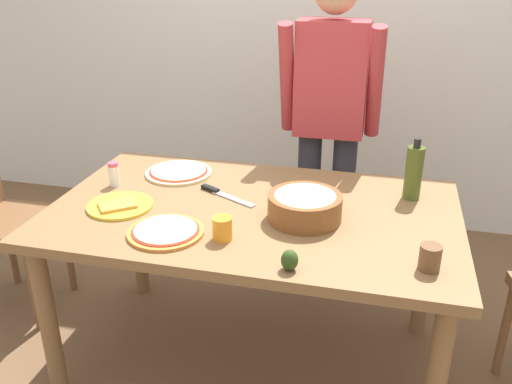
# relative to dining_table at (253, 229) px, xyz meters

# --- Properties ---
(ground) EXTENTS (8.00, 8.00, 0.00)m
(ground) POSITION_rel_dining_table_xyz_m (0.00, 0.00, -0.67)
(ground) COLOR brown
(wall_back) EXTENTS (5.60, 0.10, 2.60)m
(wall_back) POSITION_rel_dining_table_xyz_m (0.00, 1.60, 0.63)
(wall_back) COLOR silver
(wall_back) RESTS_ON ground
(dining_table) EXTENTS (1.60, 0.96, 0.76)m
(dining_table) POSITION_rel_dining_table_xyz_m (0.00, 0.00, 0.00)
(dining_table) COLOR brown
(dining_table) RESTS_ON ground
(person_cook) EXTENTS (0.49, 0.25, 1.62)m
(person_cook) POSITION_rel_dining_table_xyz_m (0.20, 0.76, 0.27)
(person_cook) COLOR #2D2D38
(person_cook) RESTS_ON ground
(pizza_raw_on_board) EXTENTS (0.30, 0.30, 0.02)m
(pizza_raw_on_board) POSITION_rel_dining_table_xyz_m (-0.42, 0.27, 0.10)
(pizza_raw_on_board) COLOR beige
(pizza_raw_on_board) RESTS_ON dining_table
(pizza_cooked_on_tray) EXTENTS (0.28, 0.28, 0.02)m
(pizza_cooked_on_tray) POSITION_rel_dining_table_xyz_m (-0.25, -0.28, 0.10)
(pizza_cooked_on_tray) COLOR #C67A33
(pizza_cooked_on_tray) RESTS_ON dining_table
(plate_with_slice) EXTENTS (0.26, 0.26, 0.02)m
(plate_with_slice) POSITION_rel_dining_table_xyz_m (-0.52, -0.12, 0.10)
(plate_with_slice) COLOR gold
(plate_with_slice) RESTS_ON dining_table
(popcorn_bowl) EXTENTS (0.28, 0.28, 0.11)m
(popcorn_bowl) POSITION_rel_dining_table_xyz_m (0.21, -0.04, 0.15)
(popcorn_bowl) COLOR brown
(popcorn_bowl) RESTS_ON dining_table
(olive_oil_bottle) EXTENTS (0.07, 0.07, 0.26)m
(olive_oil_bottle) POSITION_rel_dining_table_xyz_m (0.61, 0.26, 0.20)
(olive_oil_bottle) COLOR #47561E
(olive_oil_bottle) RESTS_ON dining_table
(cup_orange) EXTENTS (0.07, 0.07, 0.08)m
(cup_orange) POSITION_rel_dining_table_xyz_m (-0.04, -0.27, 0.13)
(cup_orange) COLOR orange
(cup_orange) RESTS_ON dining_table
(cup_small_brown) EXTENTS (0.07, 0.07, 0.08)m
(cup_small_brown) POSITION_rel_dining_table_xyz_m (0.66, -0.30, 0.13)
(cup_small_brown) COLOR brown
(cup_small_brown) RESTS_ON dining_table
(salt_shaker) EXTENTS (0.04, 0.04, 0.11)m
(salt_shaker) POSITION_rel_dining_table_xyz_m (-0.64, 0.08, 0.14)
(salt_shaker) COLOR white
(salt_shaker) RESTS_ON dining_table
(chef_knife) EXTENTS (0.27, 0.16, 0.02)m
(chef_knife) POSITION_rel_dining_table_xyz_m (-0.16, 0.10, 0.10)
(chef_knife) COLOR silver
(chef_knife) RESTS_ON dining_table
(avocado) EXTENTS (0.06, 0.06, 0.07)m
(avocado) POSITION_rel_dining_table_xyz_m (0.22, -0.41, 0.13)
(avocado) COLOR #2D4219
(avocado) RESTS_ON dining_table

